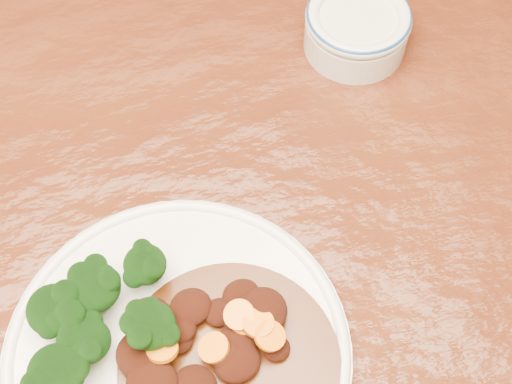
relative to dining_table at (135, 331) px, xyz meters
name	(u,v)px	position (x,y,z in m)	size (l,w,h in m)	color
dining_table	(135,331)	(0.00, 0.00, 0.00)	(1.61, 1.09, 0.75)	#4D210D
dinner_plate	(177,354)	(0.03, -0.07, 0.09)	(0.30, 0.30, 0.02)	white
broccoli_florets	(93,319)	(-0.03, -0.02, 0.12)	(0.14, 0.10, 0.05)	#5E8A47
mince_stew	(208,352)	(0.05, -0.08, 0.10)	(0.19, 0.19, 0.03)	#401B06
dip_bowl	(357,27)	(0.34, 0.19, 0.11)	(0.12, 0.12, 0.05)	beige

